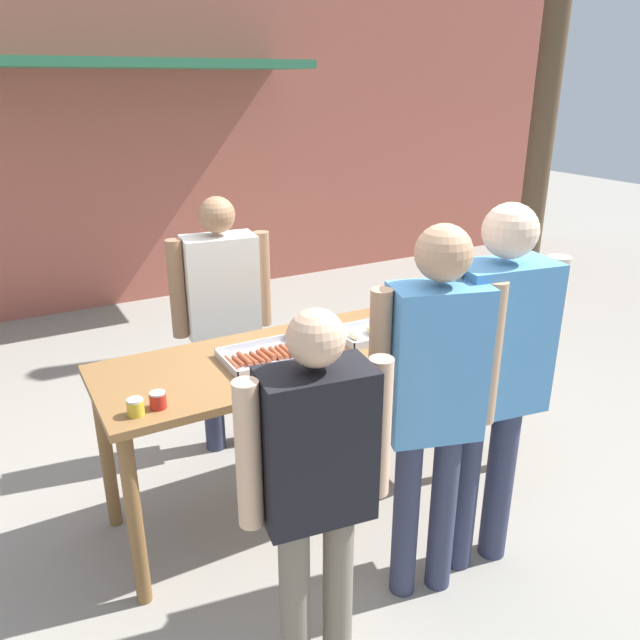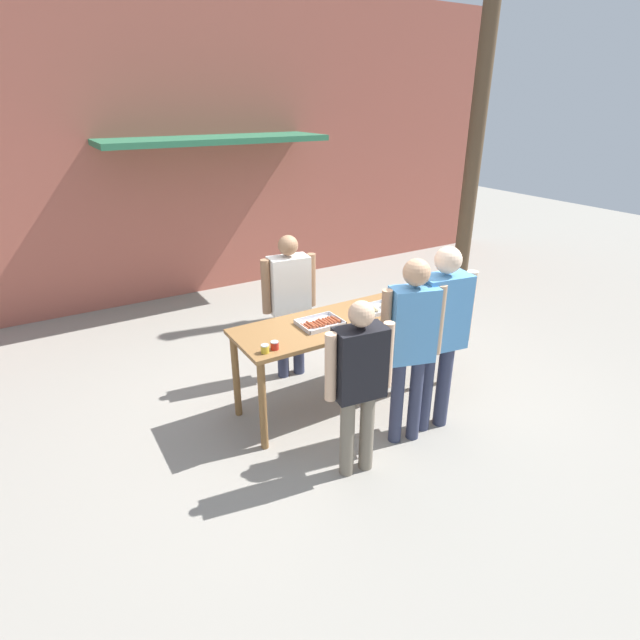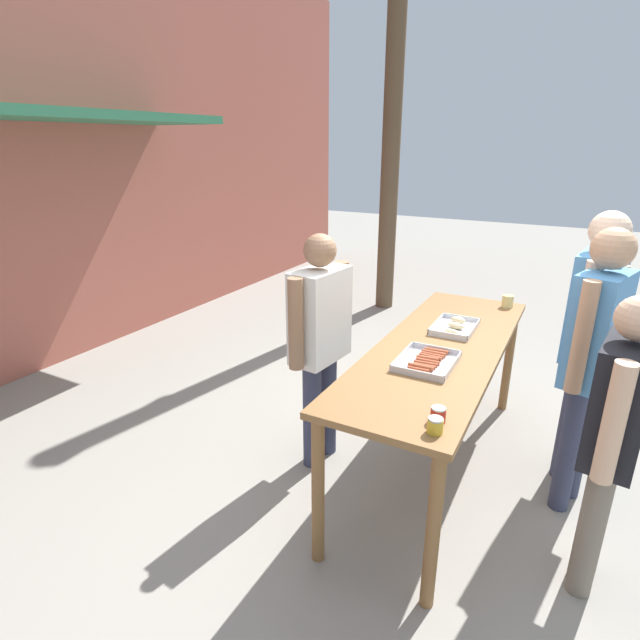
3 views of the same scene
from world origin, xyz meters
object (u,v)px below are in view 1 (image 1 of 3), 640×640
(food_tray_sausages, at_px, (264,357))
(person_customer_holding_hotdog, at_px, (316,473))
(condiment_jar_ketchup, at_px, (158,400))
(utility_pole, at_px, (557,9))
(person_server_behind_table, at_px, (222,306))
(person_customer_waiting_in_line, at_px, (434,388))
(condiment_jar_mustard, at_px, (135,407))
(food_tray_buns, at_px, (373,332))
(person_customer_with_cup, at_px, (495,365))
(beer_cup, at_px, (498,319))

(food_tray_sausages, height_order, person_customer_holding_hotdog, person_customer_holding_hotdog)
(condiment_jar_ketchup, xyz_separation_m, utility_pole, (4.24, 1.89, 1.86))
(food_tray_sausages, distance_m, utility_pole, 4.41)
(food_tray_sausages, bearing_deg, person_server_behind_table, 85.38)
(person_customer_waiting_in_line, bearing_deg, food_tray_sausages, -47.99)
(condiment_jar_mustard, height_order, utility_pole, utility_pole)
(person_server_behind_table, relative_size, person_customer_holding_hotdog, 1.05)
(condiment_jar_ketchup, height_order, utility_pole, utility_pole)
(food_tray_buns, bearing_deg, person_customer_with_cup, -83.22)
(food_tray_sausages, relative_size, person_customer_with_cup, 0.23)
(beer_cup, distance_m, person_customer_holding_hotdog, 1.75)
(person_customer_holding_hotdog, height_order, person_customer_waiting_in_line, person_customer_waiting_in_line)
(person_server_behind_table, bearing_deg, person_customer_waiting_in_line, -71.55)
(utility_pole, bearing_deg, beer_cup, -140.11)
(food_tray_sausages, distance_m, person_server_behind_table, 0.76)
(condiment_jar_ketchup, xyz_separation_m, person_customer_waiting_in_line, (1.00, -0.62, 0.08))
(food_tray_sausages, relative_size, condiment_jar_mustard, 5.48)
(food_tray_sausages, xyz_separation_m, person_customer_holding_hotdog, (-0.23, -0.98, -0.03))
(food_tray_buns, bearing_deg, person_customer_holding_hotdog, -132.47)
(food_tray_buns, bearing_deg, food_tray_sausages, 179.92)
(person_customer_holding_hotdog, height_order, person_customer_with_cup, person_customer_with_cup)
(condiment_jar_ketchup, distance_m, beer_cup, 1.96)
(condiment_jar_mustard, xyz_separation_m, utility_pole, (4.34, 1.91, 1.86))
(person_server_behind_table, bearing_deg, utility_pole, 20.81)
(food_tray_buns, xyz_separation_m, person_server_behind_table, (-0.60, 0.76, 0.02))
(person_customer_holding_hotdog, height_order, utility_pole, utility_pole)
(food_tray_sausages, bearing_deg, person_customer_holding_hotdog, -103.39)
(condiment_jar_ketchup, height_order, person_customer_holding_hotdog, person_customer_holding_hotdog)
(food_tray_sausages, bearing_deg, utility_pole, 24.54)
(beer_cup, xyz_separation_m, person_customer_with_cup, (-0.60, -0.59, 0.09))
(person_customer_waiting_in_line, bearing_deg, person_server_behind_table, -61.17)
(person_customer_holding_hotdog, bearing_deg, condiment_jar_ketchup, -55.53)
(food_tray_buns, xyz_separation_m, condiment_jar_mustard, (-1.37, -0.25, 0.02))
(condiment_jar_mustard, height_order, person_customer_with_cup, person_customer_with_cup)
(person_customer_holding_hotdog, relative_size, person_customer_with_cup, 0.87)
(person_customer_with_cup, bearing_deg, food_tray_sausages, -38.56)
(condiment_jar_mustard, bearing_deg, food_tray_buns, 10.35)
(food_tray_sausages, relative_size, person_customer_holding_hotdog, 0.26)
(person_customer_with_cup, distance_m, person_customer_waiting_in_line, 0.36)
(food_tray_buns, relative_size, beer_cup, 4.15)
(food_tray_buns, xyz_separation_m, person_customer_waiting_in_line, (-0.26, -0.85, 0.10))
(utility_pole, bearing_deg, food_tray_sausages, -155.46)
(condiment_jar_mustard, height_order, person_customer_holding_hotdog, person_customer_holding_hotdog)
(condiment_jar_ketchup, distance_m, person_server_behind_table, 1.20)
(person_customer_waiting_in_line, relative_size, utility_pole, 0.32)
(person_server_behind_table, bearing_deg, condiment_jar_ketchup, -117.29)
(condiment_jar_ketchup, height_order, person_customer_with_cup, person_customer_with_cup)
(condiment_jar_ketchup, relative_size, person_server_behind_table, 0.05)
(food_tray_buns, bearing_deg, condiment_jar_mustard, -169.65)
(food_tray_buns, height_order, condiment_jar_ketchup, condiment_jar_ketchup)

